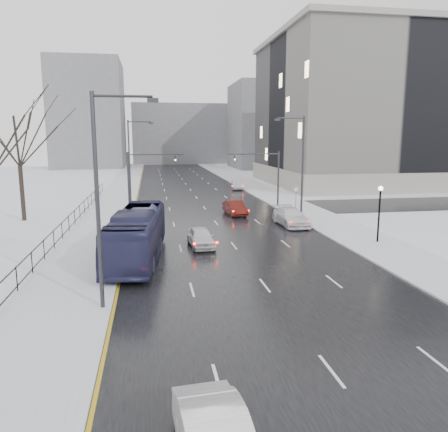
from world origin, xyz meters
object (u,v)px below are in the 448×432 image
mast_signal_left (138,174)px  sedan_center_near (201,237)px  streetlight_l_near (102,192)px  bus (137,235)px  streetlight_l_far (131,158)px  sedan_right_far (291,217)px  mast_signal_right (269,172)px  lamppost_r_mid (380,206)px  sedan_right_near (235,208)px  tree_park_e (25,221)px  streetlight_r_mid (300,163)px  sedan_right_distant (237,185)px  no_uturn_sign (296,192)px

mast_signal_left → sedan_center_near: bearing=-73.9°
streetlight_l_near → bus: size_ratio=0.84×
streetlight_l_far → sedan_right_far: bearing=-44.1°
mast_signal_right → mast_signal_left: 14.65m
lamppost_r_mid → sedan_right_near: size_ratio=0.96×
tree_park_e → lamppost_r_mid: size_ratio=3.15×
streetlight_r_mid → sedan_center_near: streetlight_r_mid is taller
tree_park_e → mast_signal_left: 12.29m
streetlight_l_far → sedan_right_distant: streetlight_l_far is taller
lamppost_r_mid → sedan_right_distant: bearing=96.0°
sedan_center_near → sedan_right_far: (9.08, 6.54, 0.08)m
streetlight_l_near → sedan_center_near: bearing=63.0°
streetlight_r_mid → streetlight_l_far: (-16.33, 12.00, 0.00)m
lamppost_r_mid → no_uturn_sign: 14.13m
streetlight_l_near → lamppost_r_mid: 21.78m
streetlight_l_far → sedan_right_near: streetlight_l_far is taller
streetlight_l_near → streetlight_l_far: size_ratio=1.00×
sedan_right_far → sedan_right_distant: 28.59m
tree_park_e → no_uturn_sign: tree_park_e is taller
mast_signal_right → no_uturn_sign: bearing=-64.9°
streetlight_l_near → sedan_right_far: streetlight_l_near is taller
sedan_right_distant → streetlight_l_near: bearing=-101.2°
mast_signal_right → streetlight_l_near: bearing=-119.0°
streetlight_l_near → sedan_right_distant: streetlight_l_near is taller
bus → sedan_right_near: bearing=64.2°
sedan_right_near → streetlight_l_near: bearing=-120.2°
mast_signal_right → bus: size_ratio=0.55×
sedan_center_near → no_uturn_sign: bearing=44.6°
tree_park_e → bus: size_ratio=1.14×
streetlight_r_mid → sedan_right_far: size_ratio=1.81×
no_uturn_sign → sedan_right_distant: (-2.00, 22.28, -1.56)m
mast_signal_right → sedan_right_distant: mast_signal_right is taller
streetlight_l_near → bus: (1.17, 8.56, -3.93)m
sedan_right_distant → sedan_right_near: bearing=-94.6°
streetlight_r_mid → mast_signal_left: bearing=152.7°
no_uturn_sign → sedan_center_near: size_ratio=0.64×
streetlight_r_mid → sedan_right_distant: streetlight_r_mid is taller
tree_park_e → mast_signal_right: (25.53, 4.00, 4.11)m
no_uturn_sign → bus: (-16.20, -15.44, -0.61)m
streetlight_l_near → mast_signal_left: 28.05m
sedan_right_near → tree_park_e: bearing=173.9°
streetlight_l_far → sedan_right_near: size_ratio=2.24×
sedan_center_near → sedan_right_distant: (9.67, 35.12, -0.02)m
bus → streetlight_l_near: bearing=-91.7°
mast_signal_left → no_uturn_sign: mast_signal_left is taller
streetlight_l_far → sedan_right_distant: 21.54m
sedan_center_near → sedan_right_distant: sedan_center_near is taller
mast_signal_left → streetlight_l_far: bearing=101.9°
tree_park_e → sedan_right_far: size_ratio=2.44×
streetlight_l_far → mast_signal_right: (15.49, -4.00, -1.51)m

